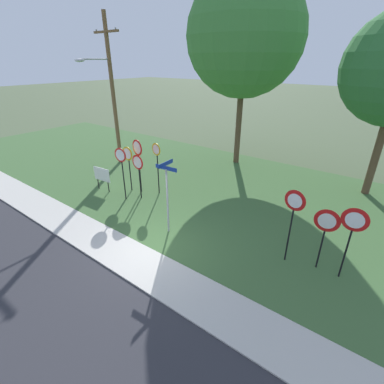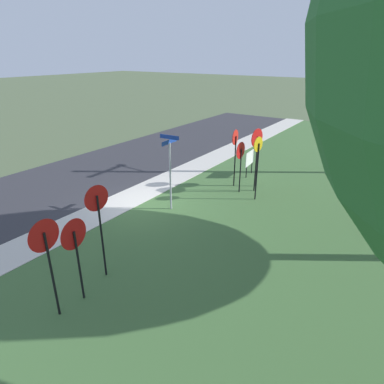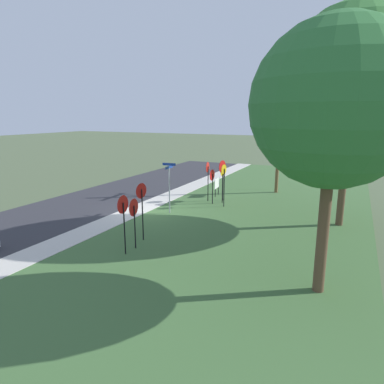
# 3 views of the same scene
# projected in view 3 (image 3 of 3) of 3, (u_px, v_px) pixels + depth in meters

# --- Properties ---
(ground_plane) EXTENTS (160.00, 160.00, 0.00)m
(ground_plane) POSITION_uv_depth(u_px,v_px,m) (149.00, 212.00, 20.31)
(ground_plane) COLOR #4C5B3D
(road_asphalt) EXTENTS (44.00, 6.40, 0.01)m
(road_asphalt) POSITION_uv_depth(u_px,v_px,m) (87.00, 203.00, 22.33)
(road_asphalt) COLOR #2D2D33
(road_asphalt) RESTS_ON ground_plane
(sidewalk_strip) EXTENTS (44.00, 1.60, 0.06)m
(sidewalk_strip) POSITION_uv_depth(u_px,v_px,m) (137.00, 210.00, 20.64)
(sidewalk_strip) COLOR #BCB7AD
(sidewalk_strip) RESTS_ON ground_plane
(grass_median) EXTENTS (44.00, 12.00, 0.04)m
(grass_median) POSITION_uv_depth(u_px,v_px,m) (246.00, 226.00, 17.78)
(grass_median) COLOR #3D6033
(grass_median) RESTS_ON ground_plane
(stop_sign_near_left) EXTENTS (0.68, 0.12, 2.61)m
(stop_sign_near_left) POSITION_uv_depth(u_px,v_px,m) (208.00, 173.00, 22.40)
(stop_sign_near_left) COLOR black
(stop_sign_near_left) RESTS_ON grass_median
(stop_sign_near_right) EXTENTS (0.79, 0.17, 2.79)m
(stop_sign_near_right) POSITION_uv_depth(u_px,v_px,m) (222.00, 172.00, 21.90)
(stop_sign_near_right) COLOR black
(stop_sign_near_right) RESTS_ON grass_median
(stop_sign_far_left) EXTENTS (0.70, 0.10, 2.38)m
(stop_sign_far_left) POSITION_uv_depth(u_px,v_px,m) (223.00, 175.00, 22.54)
(stop_sign_far_left) COLOR black
(stop_sign_far_left) RESTS_ON grass_median
(stop_sign_far_center) EXTENTS (0.61, 0.13, 2.66)m
(stop_sign_far_center) POSITION_uv_depth(u_px,v_px,m) (224.00, 177.00, 21.00)
(stop_sign_far_center) COLOR black
(stop_sign_far_center) RESTS_ON grass_median
(stop_sign_far_right) EXTENTS (0.72, 0.10, 2.24)m
(stop_sign_far_right) POSITION_uv_depth(u_px,v_px,m) (212.00, 179.00, 21.77)
(stop_sign_far_right) COLOR black
(stop_sign_far_right) RESTS_ON grass_median
(yield_sign_near_left) EXTENTS (0.75, 0.10, 2.48)m
(yield_sign_near_left) POSITION_uv_depth(u_px,v_px,m) (123.00, 210.00, 13.72)
(yield_sign_near_left) COLOR black
(yield_sign_near_left) RESTS_ON grass_median
(yield_sign_near_right) EXTENTS (0.77, 0.12, 2.20)m
(yield_sign_near_right) POSITION_uv_depth(u_px,v_px,m) (134.00, 212.00, 14.38)
(yield_sign_near_right) COLOR black
(yield_sign_near_right) RESTS_ON grass_median
(yield_sign_far_left) EXTENTS (0.69, 0.13, 2.66)m
(yield_sign_far_left) POSITION_uv_depth(u_px,v_px,m) (141.00, 198.00, 15.26)
(yield_sign_far_left) COLOR black
(yield_sign_far_left) RESTS_ON grass_median
(street_name_post) EXTENTS (0.96, 0.82, 2.95)m
(street_name_post) POSITION_uv_depth(u_px,v_px,m) (169.00, 184.00, 19.62)
(street_name_post) COLOR #9EA0A8
(street_name_post) RESTS_ON grass_median
(utility_pole) EXTENTS (2.10, 2.34, 8.73)m
(utility_pole) POSITION_uv_depth(u_px,v_px,m) (277.00, 128.00, 24.39)
(utility_pole) COLOR brown
(utility_pole) RESTS_ON grass_median
(notice_board) EXTENTS (1.10, 0.12, 1.25)m
(notice_board) POSITION_uv_depth(u_px,v_px,m) (217.00, 184.00, 24.13)
(notice_board) COLOR black
(notice_board) RESTS_ON grass_median
(oak_tree_left) EXTENTS (6.68, 6.68, 10.78)m
(oak_tree_left) POSITION_uv_depth(u_px,v_px,m) (354.00, 76.00, 16.22)
(oak_tree_left) COLOR brown
(oak_tree_left) RESTS_ON grass_median
(oak_tree_right) EXTENTS (4.94, 4.94, 8.38)m
(oak_tree_right) POSITION_uv_depth(u_px,v_px,m) (334.00, 105.00, 9.87)
(oak_tree_right) COLOR brown
(oak_tree_right) RESTS_ON grass_median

